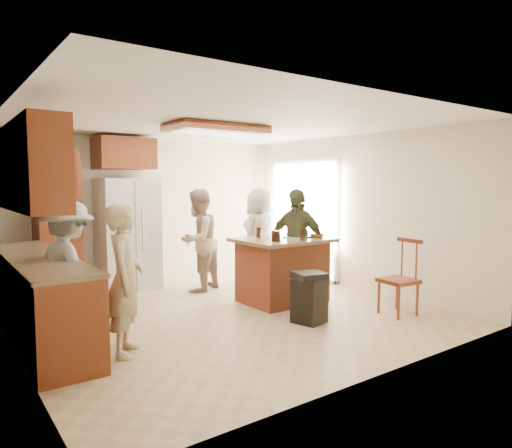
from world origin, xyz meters
TOP-DOWN VIEW (x-y plane):
  - room_shell at (4.37, 1.64)m, footprint 8.00×5.20m
  - person_front_left at (-1.60, -0.66)m, footprint 0.62×0.68m
  - person_behind_left at (0.31, 1.33)m, footprint 0.93×0.81m
  - person_behind_right at (1.42, 1.18)m, footprint 0.92×0.74m
  - person_side_right at (1.32, 0.11)m, footprint 0.81×1.08m
  - person_counter at (-1.95, 0.10)m, footprint 0.73×1.09m
  - left_cabinetry at (-2.24, 0.40)m, footprint 0.64×3.00m
  - back_wall_units at (-1.33, 2.20)m, footprint 1.80×0.60m
  - refrigerator at (-0.55, 2.12)m, footprint 0.90×0.76m
  - kitchen_island at (0.98, 0.03)m, footprint 1.28×1.03m
  - island_items at (1.15, -0.09)m, footprint 0.95×0.71m
  - trash_bin at (0.61, -0.96)m, footprint 0.43×0.43m
  - spindle_chair at (1.81, -1.39)m, footprint 0.46×0.46m

SIDE VIEW (x-z plane):
  - trash_bin at x=0.61m, z-range 0.00..0.63m
  - spindle_chair at x=1.81m, z-range -0.04..0.95m
  - kitchen_island at x=0.98m, z-range 0.01..0.94m
  - person_front_left at x=-1.60m, z-range 0.00..1.52m
  - person_counter at x=-1.95m, z-range 0.00..1.55m
  - person_behind_left at x=0.31m, z-range 0.00..1.64m
  - person_side_right at x=1.32m, z-range 0.00..1.65m
  - person_behind_right at x=1.42m, z-range 0.00..1.65m
  - room_shell at x=4.37m, z-range -1.63..3.37m
  - refrigerator at x=-0.55m, z-range 0.00..1.80m
  - left_cabinetry at x=-2.24m, z-range -0.19..2.11m
  - island_items at x=1.15m, z-range 0.90..1.05m
  - back_wall_units at x=-1.33m, z-range 0.15..2.60m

